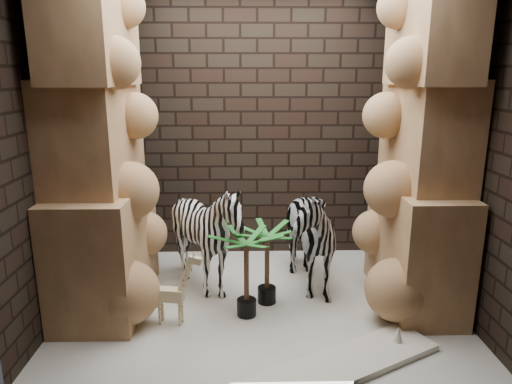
{
  "coord_description": "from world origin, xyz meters",
  "views": [
    {
      "loc": [
        -0.13,
        -3.97,
        2.08
      ],
      "look_at": [
        -0.04,
        0.15,
        1.02
      ],
      "focal_mm": 32.73,
      "sensor_mm": 36.0,
      "label": 1
    }
  ],
  "objects_px": {
    "zebra_right": "(300,225)",
    "zebra_left": "(207,242)",
    "surfboard": "(341,366)",
    "giraffe_toy": "(170,287)",
    "palm_front": "(267,265)",
    "palm_back": "(246,275)"
  },
  "relations": [
    {
      "from": "zebra_right",
      "to": "zebra_left",
      "type": "distance_m",
      "value": 0.91
    },
    {
      "from": "surfboard",
      "to": "zebra_left",
      "type": "bearing_deg",
      "value": 101.12
    },
    {
      "from": "giraffe_toy",
      "to": "palm_front",
      "type": "bearing_deg",
      "value": 31.93
    },
    {
      "from": "zebra_left",
      "to": "palm_back",
      "type": "bearing_deg",
      "value": -41.75
    },
    {
      "from": "palm_front",
      "to": "surfboard",
      "type": "xyz_separation_m",
      "value": [
        0.49,
        -1.03,
        -0.35
      ]
    },
    {
      "from": "zebra_right",
      "to": "palm_back",
      "type": "distance_m",
      "value": 0.82
    },
    {
      "from": "giraffe_toy",
      "to": "surfboard",
      "type": "distance_m",
      "value": 1.52
    },
    {
      "from": "giraffe_toy",
      "to": "palm_back",
      "type": "height_order",
      "value": "palm_back"
    },
    {
      "from": "zebra_left",
      "to": "surfboard",
      "type": "xyz_separation_m",
      "value": [
        1.05,
        -1.26,
        -0.49
      ]
    },
    {
      "from": "zebra_right",
      "to": "palm_back",
      "type": "xyz_separation_m",
      "value": [
        -0.52,
        -0.58,
        -0.26
      ]
    },
    {
      "from": "palm_front",
      "to": "surfboard",
      "type": "relative_size",
      "value": 0.46
    },
    {
      "from": "zebra_left",
      "to": "giraffe_toy",
      "type": "xyz_separation_m",
      "value": [
        -0.27,
        -0.59,
        -0.18
      ]
    },
    {
      "from": "surfboard",
      "to": "giraffe_toy",
      "type": "bearing_deg",
      "value": 124.39
    },
    {
      "from": "giraffe_toy",
      "to": "palm_back",
      "type": "xyz_separation_m",
      "value": [
        0.64,
        0.12,
        0.05
      ]
    },
    {
      "from": "giraffe_toy",
      "to": "surfboard",
      "type": "bearing_deg",
      "value": -18.09
    },
    {
      "from": "zebra_right",
      "to": "zebra_left",
      "type": "xyz_separation_m",
      "value": [
        -0.9,
        -0.11,
        -0.13
      ]
    },
    {
      "from": "zebra_right",
      "to": "zebra_left",
      "type": "height_order",
      "value": "zebra_right"
    },
    {
      "from": "giraffe_toy",
      "to": "palm_front",
      "type": "relative_size",
      "value": 0.9
    },
    {
      "from": "palm_front",
      "to": "palm_back",
      "type": "distance_m",
      "value": 0.3
    },
    {
      "from": "surfboard",
      "to": "palm_front",
      "type": "bearing_deg",
      "value": 86.81
    },
    {
      "from": "zebra_right",
      "to": "palm_front",
      "type": "xyz_separation_m",
      "value": [
        -0.34,
        -0.35,
        -0.27
      ]
    },
    {
      "from": "giraffe_toy",
      "to": "palm_back",
      "type": "bearing_deg",
      "value": 19.46
    }
  ]
}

